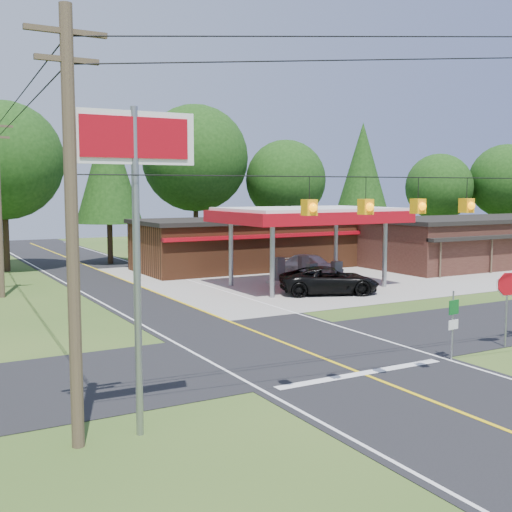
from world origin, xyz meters
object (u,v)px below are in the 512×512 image
suv_car (329,281)px  octagonal_stop_sign (508,290)px  gas_canopy (308,218)px  sedan_car (311,265)px  big_stop_sign (136,189)px

suv_car → octagonal_stop_sign: (-1.50, -13.44, 1.43)m
suv_car → gas_canopy: bearing=12.8°
gas_canopy → sedan_car: 6.10m
big_stop_sign → gas_canopy: bearing=46.7°
gas_canopy → suv_car: (-0.50, -3.00, -3.48)m
suv_car → big_stop_sign: big_stop_sign is taller
sedan_car → big_stop_sign: big_stop_sign is taller
suv_car → octagonal_stop_sign: 13.60m
big_stop_sign → octagonal_stop_sign: (15.00, 1.57, -3.76)m
sedan_car → octagonal_stop_sign: bearing=-131.5°
suv_car → sedan_car: size_ratio=1.24×
big_stop_sign → octagonal_stop_sign: bearing=6.0°
big_stop_sign → octagonal_stop_sign: 15.54m
big_stop_sign → suv_car: bearing=42.3°
suv_car → big_stop_sign: size_ratio=0.72×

